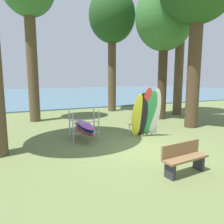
% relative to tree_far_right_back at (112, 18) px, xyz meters
% --- Properties ---
extents(ground_plane, '(80.00, 80.00, 0.00)m').
position_rel_tree_far_right_back_xyz_m(ground_plane, '(-2.84, -8.78, -6.97)').
color(ground_plane, olive).
extents(lake_water, '(80.00, 36.00, 0.10)m').
position_rel_tree_far_right_back_xyz_m(lake_water, '(-2.84, 19.99, -6.92)').
color(lake_water, '#477084').
rests_on(lake_water, ground).
extents(tree_far_right_back, '(3.45, 3.45, 9.14)m').
position_rel_tree_far_right_back_xyz_m(tree_far_right_back, '(0.00, 0.00, 0.00)').
color(tree_far_right_back, brown).
rests_on(tree_far_right_back, ground).
extents(tree_deep_back, '(3.50, 3.50, 8.23)m').
position_rel_tree_far_right_back_xyz_m(tree_deep_back, '(1.51, -4.32, -0.86)').
color(tree_deep_back, '#42301E').
rests_on(tree_deep_back, ground).
extents(leaning_board_pile, '(1.42, 0.93, 2.23)m').
position_rel_tree_far_right_back_xyz_m(leaning_board_pile, '(-1.77, -7.62, -5.93)').
color(leaning_board_pile, yellow).
rests_on(leaning_board_pile, ground).
extents(board_storage_rack, '(1.15, 2.12, 1.25)m').
position_rel_tree_far_right_back_xyz_m(board_storage_rack, '(-4.36, -6.88, -6.44)').
color(board_storage_rack, '#9EA0A5').
rests_on(board_storage_rack, ground).
extents(park_bench, '(1.44, 0.55, 0.85)m').
position_rel_tree_far_right_back_xyz_m(park_bench, '(-2.87, -11.19, -6.51)').
color(park_bench, '#2D2D33').
rests_on(park_bench, ground).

